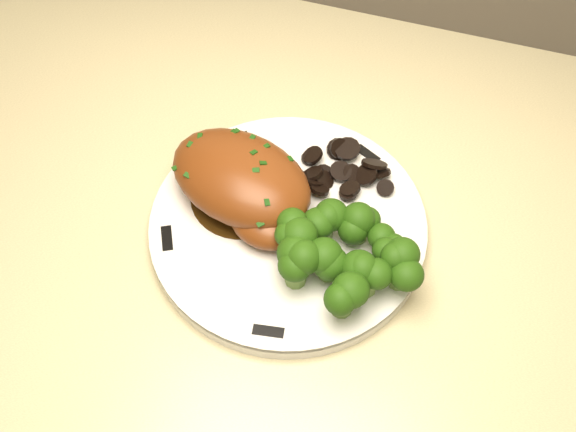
% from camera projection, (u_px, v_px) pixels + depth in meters
% --- Properties ---
extents(plate, '(0.26, 0.26, 0.02)m').
position_uv_depth(plate, '(288.00, 227.00, 0.68)').
color(plate, silver).
rests_on(plate, counter).
extents(rim_accent_0, '(0.03, 0.02, 0.00)m').
position_uv_depth(rim_accent_0, '(367.00, 154.00, 0.71)').
color(rim_accent_0, black).
rests_on(rim_accent_0, plate).
extents(rim_accent_1, '(0.03, 0.03, 0.00)m').
position_uv_depth(rim_accent_1, '(237.00, 139.00, 0.72)').
color(rim_accent_1, black).
rests_on(rim_accent_1, plate).
extents(rim_accent_2, '(0.02, 0.03, 0.00)m').
position_uv_depth(rim_accent_2, '(167.00, 238.00, 0.66)').
color(rim_accent_2, black).
rests_on(rim_accent_2, plate).
extents(rim_accent_3, '(0.03, 0.01, 0.00)m').
position_uv_depth(rim_accent_3, '(268.00, 331.00, 0.61)').
color(rim_accent_3, black).
rests_on(rim_accent_3, plate).
extents(rim_accent_4, '(0.01, 0.03, 0.00)m').
position_uv_depth(rim_accent_4, '(401.00, 269.00, 0.64)').
color(rim_accent_4, black).
rests_on(rim_accent_4, plate).
extents(gravy_pool, '(0.10, 0.10, 0.00)m').
position_uv_depth(gravy_pool, '(243.00, 196.00, 0.68)').
color(gravy_pool, '#301E08').
rests_on(gravy_pool, plate).
extents(chicken_breast, '(0.16, 0.13, 0.06)m').
position_uv_depth(chicken_breast, '(244.00, 184.00, 0.66)').
color(chicken_breast, brown).
rests_on(chicken_breast, plate).
extents(mushroom_pile, '(0.09, 0.07, 0.03)m').
position_uv_depth(mushroom_pile, '(339.00, 175.00, 0.69)').
color(mushroom_pile, black).
rests_on(mushroom_pile, plate).
extents(broccoli_florets, '(0.12, 0.10, 0.04)m').
position_uv_depth(broccoli_florets, '(345.00, 254.00, 0.62)').
color(broccoli_florets, olive).
rests_on(broccoli_florets, plate).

